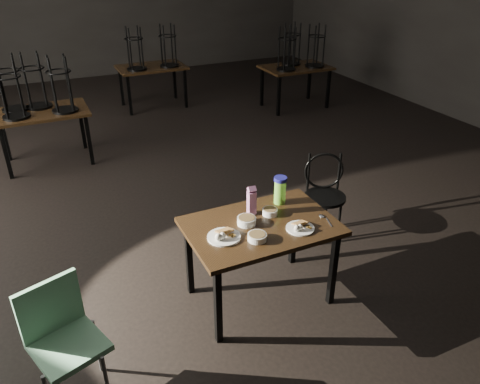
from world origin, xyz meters
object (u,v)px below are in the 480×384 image
bentwood_chair (324,189)px  school_chair (62,334)px  water_bottle (280,190)px  juice_carton (252,201)px  main_table (261,232)px

bentwood_chair → school_chair: 2.83m
bentwood_chair → water_bottle: bearing=-128.4°
juice_carton → bentwood_chair: 1.20m
school_chair → juice_carton: bearing=-1.5°
bentwood_chair → main_table: bearing=-124.7°
juice_carton → bentwood_chair: (1.06, 0.45, -0.34)m
main_table → juice_carton: size_ratio=4.66×
water_bottle → bentwood_chair: 0.92m
main_table → bentwood_chair: (1.06, 0.63, -0.15)m
water_bottle → school_chair: bearing=-163.2°
juice_carton → school_chair: 1.72m
main_table → juice_carton: juice_carton is taller
main_table → water_bottle: water_bottle is taller
main_table → bentwood_chair: bentwood_chair is taller
bentwood_chair → school_chair: school_chair is taller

